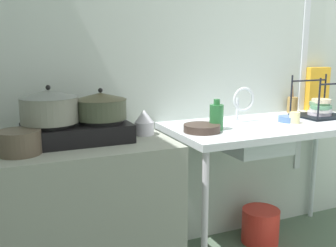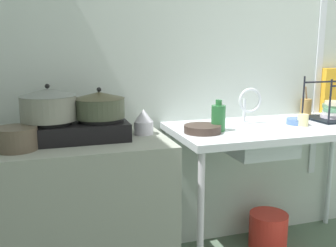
{
  "view_description": "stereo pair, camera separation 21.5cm",
  "coord_description": "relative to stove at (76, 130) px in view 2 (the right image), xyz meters",
  "views": [
    {
      "loc": [
        -2.17,
        -0.66,
        1.35
      ],
      "look_at": [
        -1.32,
        1.28,
        0.93
      ],
      "focal_mm": 41.32,
      "sensor_mm": 36.0,
      "label": 1
    },
    {
      "loc": [
        -1.97,
        -0.73,
        1.35
      ],
      "look_at": [
        -1.32,
        1.28,
        0.93
      ],
      "focal_mm": 41.32,
      "sensor_mm": 36.0,
      "label": 2
    }
  ],
  "objects": [
    {
      "name": "cup_by_rack",
      "position": [
        1.35,
        -0.06,
        -0.02
      ],
      "size": [
        0.07,
        0.07,
        0.07
      ],
      "primitive_type": "cylinder",
      "color": "beige",
      "rests_on": "counter_sink"
    },
    {
      "name": "sink_basin",
      "position": [
        1.07,
        -0.02,
        -0.13
      ],
      "size": [
        0.37,
        0.33,
        0.16
      ],
      "primitive_type": "cube",
      "color": "silver",
      "rests_on": "counter_sink"
    },
    {
      "name": "counter_concrete",
      "position": [
        0.0,
        -0.0,
        -0.49
      ],
      "size": [
        0.94,
        0.64,
        0.87
      ],
      "primitive_type": "cube",
      "color": "gray",
      "rests_on": "ground"
    },
    {
      "name": "cereal_box",
      "position": [
        1.85,
        0.27,
        0.11
      ],
      "size": [
        0.18,
        0.08,
        0.32
      ],
      "primitive_type": "cube",
      "rotation": [
        0.0,
        0.0,
        -0.12
      ],
      "color": "gold",
      "rests_on": "counter_sink"
    },
    {
      "name": "pot_on_right_burner",
      "position": [
        0.13,
        -0.0,
        0.13
      ],
      "size": [
        0.27,
        0.27,
        0.16
      ],
      "color": "#424835",
      "rests_on": "stove"
    },
    {
      "name": "percolator",
      "position": [
        0.37,
        0.01,
        0.02
      ],
      "size": [
        0.11,
        0.11,
        0.14
      ],
      "color": "silver",
      "rests_on": "counter_concrete"
    },
    {
      "name": "bottle_by_sink",
      "position": [
        0.79,
        -0.03,
        0.03
      ],
      "size": [
        0.08,
        0.08,
        0.18
      ],
      "color": "#2A6B37",
      "rests_on": "counter_sink"
    },
    {
      "name": "bucket_on_floor",
      "position": [
        1.25,
        0.1,
        -0.8
      ],
      "size": [
        0.26,
        0.26,
        0.24
      ],
      "primitive_type": "cylinder",
      "color": "red",
      "rests_on": "ground"
    },
    {
      "name": "wall_metal_strip",
      "position": [
        1.74,
        0.31,
        0.59
      ],
      "size": [
        0.05,
        0.01,
        2.21
      ],
      "primitive_type": "cube",
      "color": "silver"
    },
    {
      "name": "wall_back",
      "position": [
        1.83,
        0.37,
        0.46
      ],
      "size": [
        5.48,
        0.1,
        2.76
      ],
      "primitive_type": "cube",
      "color": "#BAC6BD",
      "rests_on": "ground"
    },
    {
      "name": "small_bowl_on_drainboard",
      "position": [
        1.35,
        -0.01,
        -0.03
      ],
      "size": [
        0.13,
        0.13,
        0.04
      ],
      "primitive_type": "cylinder",
      "color": "#5376B0",
      "rests_on": "counter_sink"
    },
    {
      "name": "pot_on_left_burner",
      "position": [
        -0.13,
        -0.0,
        0.14
      ],
      "size": [
        0.28,
        0.28,
        0.18
      ],
      "color": "gray",
      "rests_on": "stove"
    },
    {
      "name": "faucet",
      "position": [
        1.07,
        0.11,
        0.09
      ],
      "size": [
        0.16,
        0.09,
        0.23
      ],
      "color": "silver",
      "rests_on": "counter_sink"
    },
    {
      "name": "dish_rack",
      "position": [
        1.67,
        0.05,
        0.0
      ],
      "size": [
        0.33,
        0.28,
        0.28
      ],
      "color": "black",
      "rests_on": "counter_sink"
    },
    {
      "name": "counter_sink",
      "position": [
        1.24,
        -0.0,
        -0.12
      ],
      "size": [
        1.37,
        0.64,
        0.87
      ],
      "color": "silver",
      "rests_on": "ground"
    },
    {
      "name": "frying_pan",
      "position": [
        0.69,
        -0.05,
        -0.03
      ],
      "size": [
        0.21,
        0.21,
        0.04
      ],
      "primitive_type": "cylinder",
      "color": "#3B2D26",
      "rests_on": "counter_sink"
    },
    {
      "name": "utensil_jar",
      "position": [
        1.61,
        0.26,
        0.01
      ],
      "size": [
        0.07,
        0.07,
        0.2
      ],
      "color": "olive",
      "rests_on": "counter_sink"
    },
    {
      "name": "pot_beside_stove",
      "position": [
        -0.28,
        -0.13,
        0.0
      ],
      "size": [
        0.19,
        0.19,
        0.11
      ],
      "color": "brown",
      "rests_on": "counter_concrete"
    },
    {
      "name": "stove",
      "position": [
        0.0,
        0.0,
        0.0
      ],
      "size": [
        0.53,
        0.3,
        0.11
      ],
      "color": "black",
      "rests_on": "counter_concrete"
    }
  ]
}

